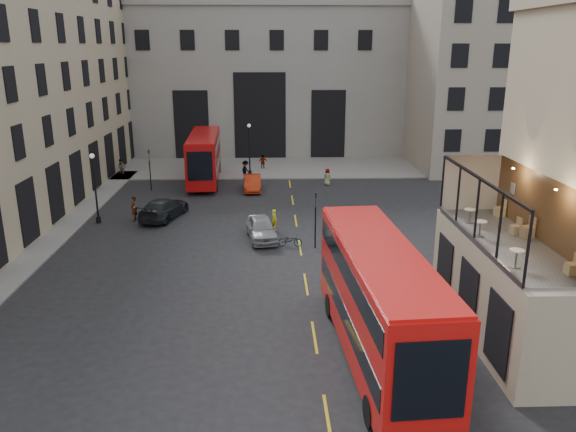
{
  "coord_description": "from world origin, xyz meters",
  "views": [
    {
      "loc": [
        -4.03,
        -23.09,
        12.89
      ],
      "look_at": [
        -2.9,
        9.42,
        3.0
      ],
      "focal_mm": 35.0,
      "sensor_mm": 36.0,
      "label": 1
    }
  ],
  "objects_px": {
    "car_a": "(261,228)",
    "pedestrian_a": "(122,168)",
    "traffic_light_near": "(316,213)",
    "bus_far": "(204,155)",
    "pedestrian_c": "(263,162)",
    "pedestrian_d": "(327,177)",
    "cafe_chair_d": "(500,211)",
    "traffic_light_far": "(150,165)",
    "cafe_table_mid": "(480,226)",
    "street_lamp_b": "(250,152)",
    "cafe_table_near": "(516,256)",
    "car_c": "(164,208)",
    "cafe_chair_b": "(527,231)",
    "car_b": "(253,183)",
    "pedestrian_b": "(245,170)",
    "street_lamp_a": "(96,192)",
    "bicycle": "(290,240)",
    "cafe_chair_a": "(572,268)",
    "pedestrian_e": "(134,209)",
    "cafe_table_far": "(470,214)",
    "cyclist": "(274,220)",
    "cafe_chair_c": "(515,229)",
    "bus_near": "(379,298)"
  },
  "relations": [
    {
      "from": "pedestrian_a",
      "to": "pedestrian_b",
      "type": "relative_size",
      "value": 0.99
    },
    {
      "from": "pedestrian_d",
      "to": "cafe_chair_a",
      "type": "bearing_deg",
      "value": 138.61
    },
    {
      "from": "car_c",
      "to": "cafe_chair_b",
      "type": "distance_m",
      "value": 27.48
    },
    {
      "from": "pedestrian_c",
      "to": "pedestrian_d",
      "type": "relative_size",
      "value": 1.02
    },
    {
      "from": "cafe_chair_d",
      "to": "cafe_chair_c",
      "type": "bearing_deg",
      "value": -98.19
    },
    {
      "from": "cafe_chair_a",
      "to": "cafe_chair_c",
      "type": "distance_m",
      "value": 4.75
    },
    {
      "from": "car_b",
      "to": "pedestrian_b",
      "type": "height_order",
      "value": "pedestrian_b"
    },
    {
      "from": "bus_far",
      "to": "car_c",
      "type": "relative_size",
      "value": 2.16
    },
    {
      "from": "pedestrian_d",
      "to": "cafe_chair_d",
      "type": "bearing_deg",
      "value": 142.04
    },
    {
      "from": "cyclist",
      "to": "pedestrian_a",
      "type": "xyz_separation_m",
      "value": [
        -15.34,
        17.56,
        0.18
      ]
    },
    {
      "from": "street_lamp_a",
      "to": "pedestrian_a",
      "type": "xyz_separation_m",
      "value": [
        -2.0,
        15.4,
        -1.44
      ]
    },
    {
      "from": "pedestrian_e",
      "to": "cafe_table_far",
      "type": "xyz_separation_m",
      "value": [
        20.15,
        -15.81,
        4.12
      ]
    },
    {
      "from": "bus_near",
      "to": "car_a",
      "type": "bearing_deg",
      "value": 107.96
    },
    {
      "from": "car_a",
      "to": "pedestrian_a",
      "type": "relative_size",
      "value": 2.4
    },
    {
      "from": "pedestrian_d",
      "to": "cafe_chair_d",
      "type": "height_order",
      "value": "cafe_chair_d"
    },
    {
      "from": "bus_far",
      "to": "car_c",
      "type": "height_order",
      "value": "bus_far"
    },
    {
      "from": "street_lamp_b",
      "to": "cafe_table_near",
      "type": "relative_size",
      "value": 7.39
    },
    {
      "from": "cafe_table_mid",
      "to": "cafe_table_far",
      "type": "bearing_deg",
      "value": 83.0
    },
    {
      "from": "cafe_chair_c",
      "to": "car_b",
      "type": "bearing_deg",
      "value": 115.64
    },
    {
      "from": "car_a",
      "to": "bicycle",
      "type": "relative_size",
      "value": 2.92
    },
    {
      "from": "traffic_light_far",
      "to": "pedestrian_b",
      "type": "bearing_deg",
      "value": 25.03
    },
    {
      "from": "street_lamp_a",
      "to": "pedestrian_e",
      "type": "xyz_separation_m",
      "value": [
        2.59,
        0.52,
        -1.45
      ]
    },
    {
      "from": "car_a",
      "to": "cafe_chair_d",
      "type": "relative_size",
      "value": 5.1
    },
    {
      "from": "car_b",
      "to": "pedestrian_c",
      "type": "distance_m",
      "value": 9.13
    },
    {
      "from": "car_a",
      "to": "pedestrian_b",
      "type": "bearing_deg",
      "value": 87.07
    },
    {
      "from": "cafe_chair_b",
      "to": "cafe_table_mid",
      "type": "bearing_deg",
      "value": 174.81
    },
    {
      "from": "street_lamp_b",
      "to": "bicycle",
      "type": "xyz_separation_m",
      "value": [
        3.35,
        -21.67,
        -1.98
      ]
    },
    {
      "from": "car_c",
      "to": "pedestrian_a",
      "type": "bearing_deg",
      "value": -48.87
    },
    {
      "from": "car_a",
      "to": "cafe_table_near",
      "type": "xyz_separation_m",
      "value": [
        10.14,
        -16.85,
        4.3
      ]
    },
    {
      "from": "cafe_table_mid",
      "to": "cafe_chair_a",
      "type": "bearing_deg",
      "value": -67.18
    },
    {
      "from": "pedestrian_d",
      "to": "cafe_chair_b",
      "type": "height_order",
      "value": "cafe_chair_b"
    },
    {
      "from": "car_a",
      "to": "cafe_table_far",
      "type": "relative_size",
      "value": 6.58
    },
    {
      "from": "cafe_table_far",
      "to": "cafe_chair_d",
      "type": "height_order",
      "value": "cafe_chair_d"
    },
    {
      "from": "car_a",
      "to": "cafe_chair_d",
      "type": "distance_m",
      "value": 16.36
    },
    {
      "from": "traffic_light_far",
      "to": "cafe_table_mid",
      "type": "xyz_separation_m",
      "value": [
        20.49,
        -27.34,
        2.66
      ]
    },
    {
      "from": "pedestrian_b",
      "to": "cafe_chair_b",
      "type": "xyz_separation_m",
      "value": [
        13.96,
        -31.56,
        3.93
      ]
    },
    {
      "from": "car_c",
      "to": "cafe_table_near",
      "type": "bearing_deg",
      "value": 144.71
    },
    {
      "from": "bus_near",
      "to": "car_b",
      "type": "bearing_deg",
      "value": 101.6
    },
    {
      "from": "pedestrian_b",
      "to": "street_lamp_a",
      "type": "bearing_deg",
      "value": 164.02
    },
    {
      "from": "bus_near",
      "to": "traffic_light_far",
      "type": "bearing_deg",
      "value": 117.43
    },
    {
      "from": "street_lamp_a",
      "to": "cafe_chair_c",
      "type": "distance_m",
      "value": 29.75
    },
    {
      "from": "street_lamp_a",
      "to": "street_lamp_b",
      "type": "relative_size",
      "value": 1.0
    },
    {
      "from": "cyclist",
      "to": "pedestrian_d",
      "type": "relative_size",
      "value": 0.96
    },
    {
      "from": "cyclist",
      "to": "cafe_table_near",
      "type": "distance_m",
      "value": 21.45
    },
    {
      "from": "traffic_light_far",
      "to": "pedestrian_c",
      "type": "relative_size",
      "value": 2.32
    },
    {
      "from": "cafe_chair_c",
      "to": "cyclist",
      "type": "bearing_deg",
      "value": 126.21
    },
    {
      "from": "traffic_light_near",
      "to": "bus_far",
      "type": "distance_m",
      "value": 21.48
    },
    {
      "from": "pedestrian_e",
      "to": "cafe_chair_d",
      "type": "xyz_separation_m",
      "value": [
        22.06,
        -14.76,
        3.93
      ]
    },
    {
      "from": "traffic_light_near",
      "to": "pedestrian_d",
      "type": "height_order",
      "value": "traffic_light_near"
    },
    {
      "from": "cafe_table_mid",
      "to": "cafe_chair_a",
      "type": "height_order",
      "value": "cafe_chair_a"
    }
  ]
}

